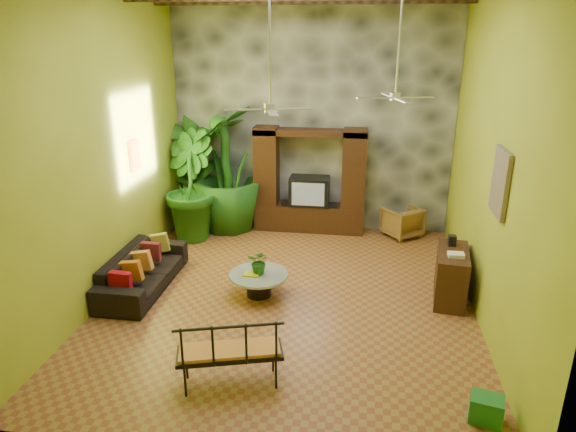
% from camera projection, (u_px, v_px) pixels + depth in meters
% --- Properties ---
extents(ground, '(7.00, 7.00, 0.00)m').
position_uv_depth(ground, '(289.00, 297.00, 8.62)').
color(ground, brown).
rests_on(ground, ground).
extents(back_wall, '(6.00, 0.02, 5.00)m').
position_uv_depth(back_wall, '(312.00, 115.00, 11.03)').
color(back_wall, olive).
rests_on(back_wall, ground).
extents(left_wall, '(0.02, 7.00, 5.00)m').
position_uv_depth(left_wall, '(103.00, 145.00, 8.18)').
color(left_wall, olive).
rests_on(left_wall, ground).
extents(right_wall, '(0.02, 7.00, 5.00)m').
position_uv_depth(right_wall, '(495.00, 158.00, 7.36)').
color(right_wall, olive).
rests_on(right_wall, ground).
extents(stone_accent_wall, '(5.98, 0.10, 4.98)m').
position_uv_depth(stone_accent_wall, '(312.00, 116.00, 10.97)').
color(stone_accent_wall, '#383A40').
rests_on(stone_accent_wall, ground).
extents(entertainment_center, '(2.40, 0.55, 2.30)m').
position_uv_depth(entertainment_center, '(309.00, 189.00, 11.21)').
color(entertainment_center, black).
rests_on(entertainment_center, ground).
extents(ceiling_fan_front, '(1.28, 1.28, 1.86)m').
position_uv_depth(ceiling_fan_front, '(270.00, 93.00, 7.12)').
color(ceiling_fan_front, silver).
rests_on(ceiling_fan_front, ceiling).
extents(ceiling_fan_back, '(1.28, 1.28, 1.86)m').
position_uv_depth(ceiling_fan_back, '(396.00, 84.00, 8.36)').
color(ceiling_fan_back, silver).
rests_on(ceiling_fan_back, ceiling).
extents(wall_art_mask, '(0.06, 0.32, 0.55)m').
position_uv_depth(wall_art_mask, '(135.00, 155.00, 9.25)').
color(wall_art_mask, gold).
rests_on(wall_art_mask, left_wall).
extents(wall_art_painting, '(0.06, 0.70, 0.90)m').
position_uv_depth(wall_art_painting, '(500.00, 183.00, 6.88)').
color(wall_art_painting, navy).
rests_on(wall_art_painting, right_wall).
extents(sofa, '(0.87, 2.21, 0.64)m').
position_uv_depth(sofa, '(143.00, 270.00, 8.86)').
color(sofa, black).
rests_on(sofa, ground).
extents(wicker_armchair, '(0.99, 1.00, 0.65)m').
position_uv_depth(wicker_armchair, '(402.00, 222.00, 11.09)').
color(wicker_armchair, brown).
rests_on(wicker_armchair, ground).
extents(tall_plant_a, '(1.61, 1.39, 2.57)m').
position_uv_depth(tall_plant_a, '(194.00, 170.00, 11.47)').
color(tall_plant_a, '#245C18').
rests_on(tall_plant_a, ground).
extents(tall_plant_b, '(1.54, 1.61, 2.30)m').
position_uv_depth(tall_plant_b, '(188.00, 186.00, 10.78)').
color(tall_plant_b, '#22661A').
rests_on(tall_plant_b, ground).
extents(tall_plant_c, '(1.80, 1.80, 2.75)m').
position_uv_depth(tall_plant_c, '(227.00, 169.00, 11.18)').
color(tall_plant_c, '#205C18').
rests_on(tall_plant_c, ground).
extents(coffee_table, '(0.99, 0.99, 0.40)m').
position_uv_depth(coffee_table, '(259.00, 281.00, 8.61)').
color(coffee_table, black).
rests_on(coffee_table, ground).
extents(centerpiece_plant, '(0.43, 0.39, 0.42)m').
position_uv_depth(centerpiece_plant, '(260.00, 262.00, 8.50)').
color(centerpiece_plant, '#215A17').
rests_on(centerpiece_plant, coffee_table).
extents(yellow_tray, '(0.26, 0.19, 0.03)m').
position_uv_depth(yellow_tray, '(251.00, 274.00, 8.50)').
color(yellow_tray, yellow).
rests_on(yellow_tray, coffee_table).
extents(iron_bench, '(1.38, 0.83, 0.57)m').
position_uv_depth(iron_bench, '(228.00, 350.00, 6.26)').
color(iron_bench, black).
rests_on(iron_bench, ground).
extents(side_console, '(0.61, 1.13, 0.86)m').
position_uv_depth(side_console, '(451.00, 276.00, 8.42)').
color(side_console, '#321D10').
rests_on(side_console, ground).
extents(green_bin, '(0.41, 0.35, 0.32)m').
position_uv_depth(green_bin, '(486.00, 409.00, 5.84)').
color(green_bin, '#1C6A26').
rests_on(green_bin, ground).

